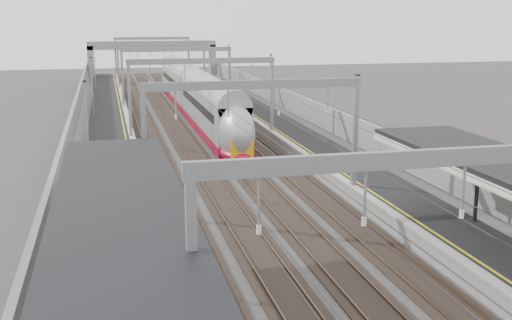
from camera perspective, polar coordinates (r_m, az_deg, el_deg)
platform_left at (r=59.75m, az=-12.76°, el=2.08°), size 4.00×120.00×1.00m
platform_right at (r=61.93m, az=2.21°, el=2.75°), size 4.00×120.00×1.00m
tracks at (r=60.41m, az=-5.13°, el=2.02°), size 11.40×140.00×0.20m
overhead_line at (r=66.12m, az=-6.07°, el=8.26°), size 13.00×140.00×6.60m
canopy_left at (r=17.86m, az=-11.67°, el=-7.62°), size 4.40×30.00×4.24m
overbridge at (r=114.24m, az=-9.20°, el=9.60°), size 22.00×2.20×6.90m
wall_left at (r=59.63m, az=-15.89°, el=2.96°), size 0.30×120.00×3.20m
wall_right at (r=62.67m, az=5.05°, el=3.85°), size 0.30×120.00×3.20m
train at (r=71.21m, az=-5.26°, el=5.38°), size 2.82×51.30×4.45m
signal_green at (r=86.31m, az=-11.20°, el=6.64°), size 0.32×0.32×3.48m
signal_red_near at (r=87.20m, az=-5.65°, el=6.87°), size 0.32×0.32×3.48m
signal_red_far at (r=88.75m, az=-4.34°, el=7.00°), size 0.32×0.32×3.48m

